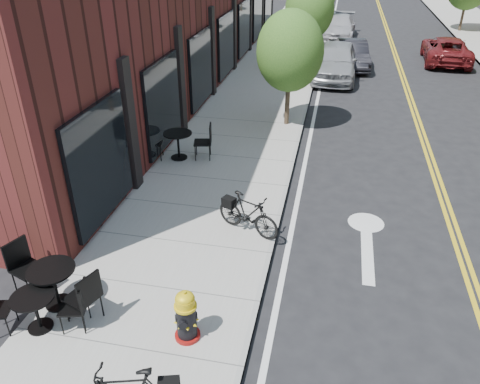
# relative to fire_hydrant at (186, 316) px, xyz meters

# --- Properties ---
(ground) EXTENTS (120.00, 120.00, 0.00)m
(ground) POSITION_rel_fire_hydrant_xyz_m (1.05, 1.08, -0.59)
(ground) COLOR black
(ground) RESTS_ON ground
(sidewalk_near) EXTENTS (4.00, 70.00, 0.12)m
(sidewalk_near) POSITION_rel_fire_hydrant_xyz_m (-0.95, 11.08, -0.53)
(sidewalk_near) COLOR #9E9B93
(sidewalk_near) RESTS_ON ground
(tree_near_a) EXTENTS (2.20, 2.20, 3.81)m
(tree_near_a) POSITION_rel_fire_hydrant_xyz_m (0.45, 10.08, 2.02)
(tree_near_a) COLOR #382B1E
(tree_near_a) RESTS_ON sidewalk_near
(tree_near_b) EXTENTS (2.30, 2.30, 3.98)m
(tree_near_b) POSITION_rel_fire_hydrant_xyz_m (0.45, 18.08, 2.13)
(tree_near_b) COLOR #382B1E
(tree_near_b) RESTS_ON sidewalk_near
(fire_hydrant) EXTENTS (0.56, 0.56, 0.99)m
(fire_hydrant) POSITION_rel_fire_hydrant_xyz_m (0.00, 0.00, 0.00)
(fire_hydrant) COLOR maroon
(fire_hydrant) RESTS_ON sidewalk_near
(bicycle_right) EXTENTS (1.64, 1.07, 0.96)m
(bicycle_right) POSITION_rel_fire_hydrant_xyz_m (0.41, 3.26, 0.01)
(bicycle_right) COLOR black
(bicycle_right) RESTS_ON sidewalk_near
(bistro_set_a) EXTENTS (1.98, 1.12, 1.04)m
(bistro_set_a) POSITION_rel_fire_hydrant_xyz_m (-2.55, 0.28, 0.06)
(bistro_set_a) COLOR black
(bistro_set_a) RESTS_ON sidewalk_near
(bistro_set_b) EXTENTS (1.74, 0.89, 0.91)m
(bistro_set_b) POSITION_rel_fire_hydrant_xyz_m (-2.55, -0.32, -0.01)
(bistro_set_b) COLOR black
(bistro_set_b) RESTS_ON sidewalk_near
(bistro_set_c) EXTENTS (1.99, 1.00, 1.05)m
(bistro_set_c) POSITION_rel_fire_hydrant_xyz_m (-2.34, 6.64, 0.06)
(bistro_set_c) COLOR black
(bistro_set_c) RESTS_ON sidewalk_near
(parked_car_a) EXTENTS (2.10, 4.80, 1.61)m
(parked_car_a) POSITION_rel_fire_hydrant_xyz_m (1.91, 16.48, 0.22)
(parked_car_a) COLOR #94979B
(parked_car_a) RESTS_ON ground
(parked_car_b) EXTENTS (1.81, 4.03, 1.28)m
(parked_car_b) POSITION_rel_fire_hydrant_xyz_m (2.65, 18.65, 0.05)
(parked_car_b) COLOR black
(parked_car_b) RESTS_ON ground
(parked_car_c) EXTENTS (2.16, 4.76, 1.35)m
(parked_car_c) POSITION_rel_fire_hydrant_xyz_m (1.85, 25.55, 0.09)
(parked_car_c) COLOR #B3B3B8
(parked_car_c) RESTS_ON ground
(parked_car_far) EXTENTS (2.38, 4.75, 1.29)m
(parked_car_far) POSITION_rel_fire_hydrant_xyz_m (7.35, 20.58, 0.06)
(parked_car_far) COLOR maroon
(parked_car_far) RESTS_ON ground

